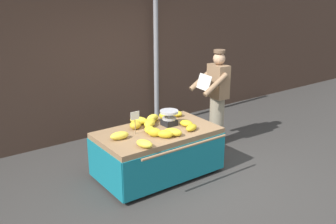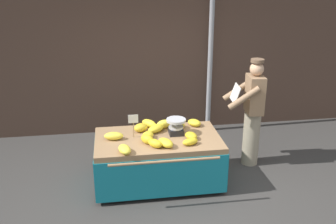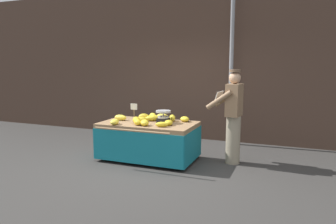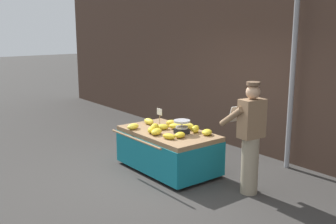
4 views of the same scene
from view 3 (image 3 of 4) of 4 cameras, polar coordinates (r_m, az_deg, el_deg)
ground_plane at (r=5.64m, az=-2.98°, el=-10.11°), size 60.00×60.00×0.00m
back_wall at (r=7.78m, az=5.02°, el=8.73°), size 16.00×0.24×3.67m
street_pole at (r=7.24m, az=11.29°, el=7.43°), size 0.09×0.09×3.37m
banana_cart at (r=6.03m, az=-3.55°, el=-3.72°), size 1.79×1.22×0.72m
weighing_scale at (r=5.94m, az=-0.85°, el=-0.84°), size 0.28×0.28×0.23m
price_sign at (r=6.16m, az=-6.16°, el=0.67°), size 0.14×0.01×0.34m
banana_bunch_0 at (r=6.12m, az=0.77°, el=-1.07°), size 0.20×0.25×0.13m
banana_bunch_1 at (r=6.29m, az=-8.55°, el=-0.98°), size 0.28×0.17×0.11m
banana_bunch_2 at (r=6.17m, az=-2.75°, el=-1.09°), size 0.33×0.31×0.11m
banana_bunch_3 at (r=5.75m, az=-5.54°, el=-1.81°), size 0.24×0.25×0.11m
banana_bunch_4 at (r=6.23m, az=-1.08°, el=-0.90°), size 0.27×0.20×0.13m
banana_bunch_5 at (r=5.86m, az=-9.58°, el=-1.76°), size 0.21×0.28×0.10m
banana_bunch_6 at (r=6.09m, az=3.01°, el=-1.27°), size 0.26×0.28×0.10m
banana_bunch_7 at (r=5.69m, az=-4.24°, el=-1.92°), size 0.26×0.31×0.11m
banana_bunch_8 at (r=5.56m, az=-1.09°, el=-2.24°), size 0.26×0.20×0.09m
banana_bunch_9 at (r=6.36m, az=-2.75°, el=-0.73°), size 0.27×0.30×0.12m
banana_bunch_10 at (r=5.91m, az=-5.72°, el=-1.45°), size 0.23×0.25×0.13m
banana_bunch_11 at (r=6.04m, az=-4.85°, el=-1.38°), size 0.23×0.27×0.10m
banana_bunch_12 at (r=5.71m, az=0.10°, el=-1.93°), size 0.21×0.25×0.09m
banana_bunch_13 at (r=6.30m, az=-4.39°, el=-0.84°), size 0.26×0.25×0.12m
vendor_person at (r=5.86m, az=11.58°, el=-0.74°), size 0.61×0.56×1.71m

